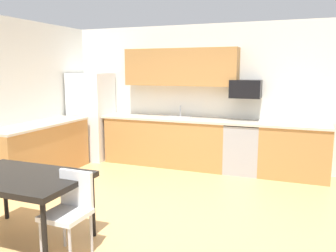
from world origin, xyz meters
The scene contains 15 objects.
ground_plane centered at (0.00, 0.00, 0.00)m, with size 12.00×12.00×0.00m, color tan.
wall_back centered at (0.00, 2.65, 1.35)m, with size 5.80×0.10×2.70m, color silver.
cabinet_run_back centered at (-0.55, 2.30, 0.45)m, with size 2.40×0.60×0.90m, color #AD7A42.
cabinet_run_back_right centered at (1.82, 2.30, 0.45)m, with size 1.15×0.60×0.90m, color #AD7A42.
cabinet_run_left centered at (-2.30, 0.80, 0.45)m, with size 0.60×2.00×0.90m, color #AD7A42.
countertop_back centered at (0.00, 2.30, 0.92)m, with size 4.80×0.64×0.04m, color beige.
countertop_left centered at (-2.30, 0.80, 0.92)m, with size 0.64×2.00×0.04m, color beige.
upper_cabinets_back centered at (-0.30, 2.43, 1.90)m, with size 2.20×0.34×0.70m, color #AD7A42.
refrigerator centered at (-2.18, 2.22, 0.89)m, with size 0.76×0.70×1.78m, color white.
oven_range centered at (0.95, 2.30, 0.46)m, with size 0.60×0.60×0.91m.
microwave centered at (0.95, 2.40, 1.51)m, with size 0.54×0.36×0.32m, color black.
sink_basin centered at (-0.31, 2.30, 0.88)m, with size 0.48×0.40×0.14m, color #A5A8AD.
sink_faucet centered at (-0.31, 2.48, 1.04)m, with size 0.02×0.02×0.24m, color #B2B5BA.
dining_table centered at (-0.86, -1.16, 0.69)m, with size 1.40×0.90×0.75m.
chair_near_table centered at (-0.21, -1.18, 0.50)m, with size 0.41×0.41×0.85m.
Camera 1 is at (1.88, -3.87, 1.86)m, focal length 36.91 mm.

